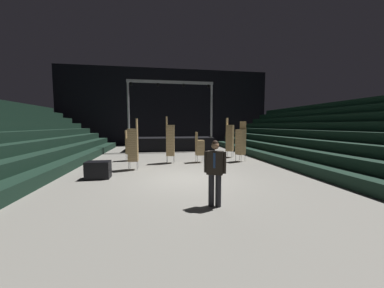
{
  "coord_description": "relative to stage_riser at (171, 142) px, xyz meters",
  "views": [
    {
      "loc": [
        -1.15,
        -8.21,
        2.09
      ],
      "look_at": [
        0.12,
        -0.48,
        1.4
      ],
      "focal_mm": 20.12,
      "sensor_mm": 36.0,
      "label": 1
    }
  ],
  "objects": [
    {
      "name": "arena_end_wall",
      "position": [
        -0.0,
        5.1,
        3.37
      ],
      "size": [
        22.0,
        0.3,
        8.0
      ],
      "primitive_type": "cube",
      "color": "black",
      "rests_on": "ground_plane"
    },
    {
      "name": "stage_riser",
      "position": [
        0.0,
        0.0,
        0.0
      ],
      "size": [
        7.0,
        2.63,
        5.52
      ],
      "color": "black",
      "rests_on": "ground_plane"
    },
    {
      "name": "chair_stack_front_left",
      "position": [
        1.23,
        -6.3,
        0.23
      ],
      "size": [
        0.47,
        0.47,
        1.71
      ],
      "rotation": [
        0.0,
        0.0,
        4.78
      ],
      "color": "#B2B5BA",
      "rests_on": "ground_plane"
    },
    {
      "name": "equipment_road_case",
      "position": [
        -3.44,
        -9.32,
        -0.29
      ],
      "size": [
        0.9,
        0.6,
        0.68
      ],
      "primitive_type": "cube",
      "rotation": [
        0.0,
        0.0,
        0.0
      ],
      "color": "black",
      "rests_on": "ground_plane"
    },
    {
      "name": "man_with_tie",
      "position": [
        0.3,
        -12.89,
        0.33
      ],
      "size": [
        0.55,
        0.38,
        1.71
      ],
      "rotation": [
        0.0,
        0.0,
        2.71
      ],
      "color": "black",
      "rests_on": "ground_plane"
    },
    {
      "name": "bleacher_bank_right",
      "position": [
        8.0,
        -8.9,
        1.17
      ],
      "size": [
        6.0,
        24.0,
        3.6
      ],
      "rotation": [
        0.0,
        0.0,
        -1.57
      ],
      "color": "black",
      "rests_on": "ground_plane"
    },
    {
      "name": "chair_stack_mid_right",
      "position": [
        -2.24,
        -7.81,
        0.56
      ],
      "size": [
        0.46,
        0.46,
        2.39
      ],
      "rotation": [
        0.0,
        0.0,
        1.53
      ],
      "color": "#B2B5BA",
      "rests_on": "ground_plane"
    },
    {
      "name": "chair_stack_mid_left",
      "position": [
        -2.73,
        -5.09,
        0.27
      ],
      "size": [
        0.48,
        0.48,
        1.79
      ],
      "rotation": [
        0.0,
        0.0,
        4.62
      ],
      "color": "#B2B5BA",
      "rests_on": "ground_plane"
    },
    {
      "name": "chair_stack_front_right",
      "position": [
        3.53,
        -4.77,
        0.65
      ],
      "size": [
        0.61,
        0.61,
        2.56
      ],
      "rotation": [
        0.0,
        0.0,
        4.12
      ],
      "color": "#B2B5BA",
      "rests_on": "ground_plane"
    },
    {
      "name": "chair_stack_mid_centre",
      "position": [
        3.6,
        -6.44,
        0.52
      ],
      "size": [
        0.61,
        0.61,
        2.31
      ],
      "rotation": [
        0.0,
        0.0,
        2.14
      ],
      "color": "#B2B5BA",
      "rests_on": "ground_plane"
    },
    {
      "name": "chair_stack_rear_left",
      "position": [
        -0.42,
        -6.27,
        0.65
      ],
      "size": [
        0.49,
        0.49,
        2.56
      ],
      "rotation": [
        0.0,
        0.0,
        4.58
      ],
      "color": "#B2B5BA",
      "rests_on": "ground_plane"
    },
    {
      "name": "ground_plane",
      "position": [
        -0.0,
        -9.9,
        -0.68
      ],
      "size": [
        22.0,
        30.0,
        0.1
      ],
      "primitive_type": "cube",
      "color": "gray"
    }
  ]
}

